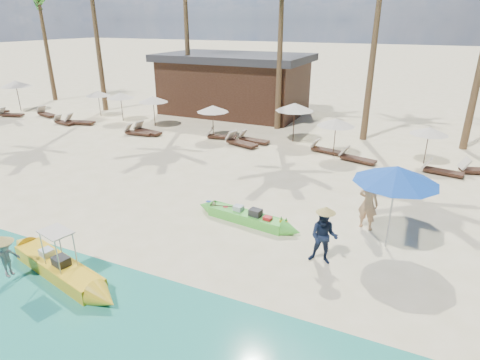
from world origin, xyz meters
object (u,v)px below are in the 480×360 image
at_px(yellow_canoe, 59,268).
at_px(green_canoe, 246,217).
at_px(blue_umbrella, 397,174).
at_px(tourist, 368,203).

bearing_deg(yellow_canoe, green_canoe, 68.77).
height_order(yellow_canoe, blue_umbrella, blue_umbrella).
xyz_separation_m(yellow_canoe, blue_umbrella, (8.06, 5.39, 2.18)).
bearing_deg(tourist, blue_umbrella, 144.41).
xyz_separation_m(yellow_canoe, tourist, (7.29, 6.35, 0.69)).
height_order(yellow_canoe, tourist, tourist).
distance_m(yellow_canoe, tourist, 9.69).
bearing_deg(blue_umbrella, yellow_canoe, -146.22).
height_order(green_canoe, blue_umbrella, blue_umbrella).
relative_size(green_canoe, tourist, 2.48).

